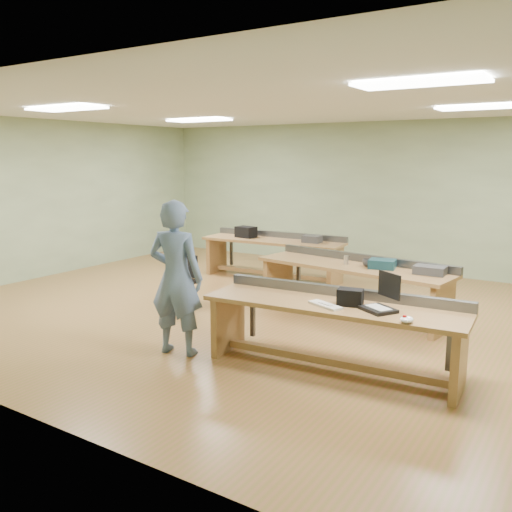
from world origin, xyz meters
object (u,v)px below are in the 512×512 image
object	(u,v)px
workbench_back	(273,250)
mug	(367,263)
task_chair	(183,289)
parts_bin_teal	(382,264)
workbench_mid	(353,278)
workbench_front	(333,320)
camera_bag	(350,297)
laptop_base	(378,309)
parts_bin_grey	(430,270)
person	(176,278)
drinks_can	(346,260)

from	to	relation	value
workbench_back	mug	bearing A→B (deg)	-34.53
task_chair	parts_bin_teal	bearing A→B (deg)	42.63
workbench_mid	workbench_front	bearing A→B (deg)	-65.27
camera_bag	workbench_front	bearing A→B (deg)	165.77
laptop_base	parts_bin_teal	distance (m)	2.21
workbench_front	parts_bin_grey	xyz separation A→B (m)	(0.47, 2.02, 0.25)
task_chair	parts_bin_grey	distance (m)	3.63
workbench_mid	workbench_back	xyz separation A→B (m)	(-2.24, 1.48, -0.00)
person	drinks_can	xyz separation A→B (m)	(1.02, 2.57, -0.10)
camera_bag	parts_bin_teal	bearing A→B (deg)	88.34
workbench_front	parts_bin_teal	size ratio (longest dim) A/B	7.99
workbench_mid	mug	distance (m)	0.32
person	drinks_can	distance (m)	2.76
person	workbench_front	bearing A→B (deg)	-176.24
workbench_mid	person	distance (m)	2.85
laptop_base	parts_bin_grey	distance (m)	2.07
camera_bag	workbench_back	bearing A→B (deg)	118.50
mug	drinks_can	distance (m)	0.31
workbench_back	laptop_base	distance (m)	4.94
workbench_mid	laptop_base	distance (m)	2.41
person	camera_bag	bearing A→B (deg)	-177.97
parts_bin_teal	drinks_can	bearing A→B (deg)	-178.79
laptop_base	parts_bin_grey	world-z (taller)	parts_bin_grey
laptop_base	drinks_can	xyz separation A→B (m)	(-1.25, 2.08, 0.05)
workbench_front	camera_bag	size ratio (longest dim) A/B	10.96
workbench_front	task_chair	bearing A→B (deg)	157.16
person	camera_bag	size ratio (longest dim) A/B	6.95
camera_bag	mug	size ratio (longest dim) A/B	1.96
mug	workbench_mid	bearing A→B (deg)	-177.34
workbench_front	workbench_back	bearing A→B (deg)	124.77
person	camera_bag	xyz separation A→B (m)	(1.94, 0.53, -0.07)
parts_bin_teal	parts_bin_grey	xyz separation A→B (m)	(0.67, -0.03, -0.01)
workbench_mid	mug	world-z (taller)	workbench_mid
person	parts_bin_teal	xyz separation A→B (m)	(1.56, 2.58, -0.10)
parts_bin_teal	drinks_can	world-z (taller)	drinks_can
workbench_back	mug	distance (m)	2.86
workbench_front	parts_bin_grey	bearing A→B (deg)	72.47
workbench_front	parts_bin_grey	distance (m)	2.09
person	task_chair	world-z (taller)	person
workbench_back	person	distance (m)	4.24
drinks_can	person	bearing A→B (deg)	-111.65
workbench_mid	laptop_base	bearing A→B (deg)	-53.82
parts_bin_grey	workbench_front	bearing A→B (deg)	-103.22
workbench_back	parts_bin_grey	size ratio (longest dim) A/B	6.84
workbench_back	camera_bag	size ratio (longest dim) A/B	10.63
workbench_back	workbench_front	bearing A→B (deg)	-54.37
person	laptop_base	world-z (taller)	person
camera_bag	parts_bin_grey	world-z (taller)	camera_bag
workbench_front	workbench_mid	world-z (taller)	same
workbench_mid	person	bearing A→B (deg)	-105.79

